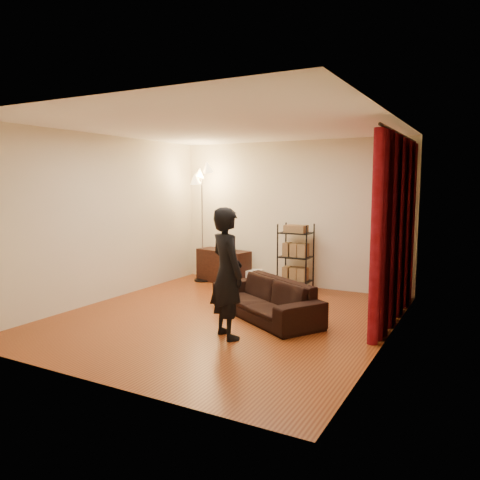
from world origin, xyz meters
The scene contains 14 objects.
floor centered at (0.00, 0.00, 0.00)m, with size 5.00×5.00×0.00m, color brown.
ceiling centered at (0.00, 0.00, 2.70)m, with size 5.00×5.00×0.00m, color white.
wall_back centered at (0.00, 2.50, 1.35)m, with size 5.00×5.00×0.00m, color beige.
wall_front centered at (0.00, -2.50, 1.35)m, with size 5.00×5.00×0.00m, color beige.
wall_left centered at (-2.25, 0.00, 1.35)m, with size 5.00×5.00×0.00m, color beige.
wall_right centered at (2.25, 0.00, 1.35)m, with size 5.00×5.00×0.00m, color beige.
curtain_rod centered at (2.15, 1.12, 2.58)m, with size 0.04×0.04×2.65m, color black.
curtain centered at (2.13, 1.12, 1.28)m, with size 0.22×2.65×2.55m, color maroon, non-canonical shape.
sofa centered at (0.51, 0.29, 0.28)m, with size 1.90×0.74×0.55m, color black.
person centered at (0.47, -0.72, 0.82)m, with size 0.60×0.39×1.63m, color black.
media_cabinet centered at (-1.24, 2.10, 0.32)m, with size 1.09×0.41×0.64m, color black.
storage_boxes centered at (-0.65, 2.15, 0.15)m, with size 0.35×0.28×0.29m, color silver, non-canonical shape.
wire_shelf centered at (0.23, 2.17, 0.60)m, with size 0.55×0.38×1.20m, color black, non-canonical shape.
floor_lamp centered at (-1.67, 2.01, 1.12)m, with size 0.40×0.40×2.24m, color silver, non-canonical shape.
Camera 1 is at (3.31, -5.64, 1.91)m, focal length 35.00 mm.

